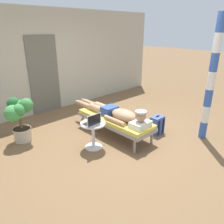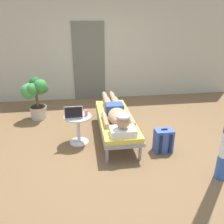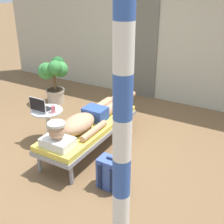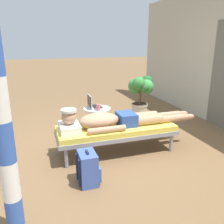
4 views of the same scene
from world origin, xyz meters
name	(u,v)px [view 1 (image 1 of 4)]	position (x,y,z in m)	size (l,w,h in m)	color
ground_plane	(119,138)	(0.00, 0.00, 0.00)	(40.00, 40.00, 0.00)	brown
house_wall_back	(53,61)	(0.04, 2.62, 1.35)	(7.60, 0.20, 2.70)	#B2AD99
house_door_panel	(44,75)	(-0.32, 2.51, 1.02)	(0.84, 0.03, 2.04)	#625F54
lounge_chair	(115,120)	(0.04, 0.18, 0.35)	(0.63, 1.82, 0.42)	gray
person_reclining	(116,113)	(0.04, 0.14, 0.52)	(0.53, 2.17, 0.33)	white
side_table	(93,131)	(-0.65, 0.06, 0.36)	(0.48, 0.48, 0.52)	silver
laptop	(92,122)	(-0.71, 0.01, 0.58)	(0.31, 0.24, 0.23)	silver
drink_glass	(99,118)	(-0.50, 0.05, 0.58)	(0.06, 0.06, 0.11)	#D86672
backpack	(157,125)	(0.75, -0.43, 0.20)	(0.30, 0.26, 0.42)	#3F59A5
potted_plant	(19,114)	(-1.54, 1.30, 0.59)	(0.57, 0.55, 0.92)	#BFB29E
porch_post	(211,81)	(1.32, -1.21, 1.24)	(0.15, 0.15, 2.48)	#3359B2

